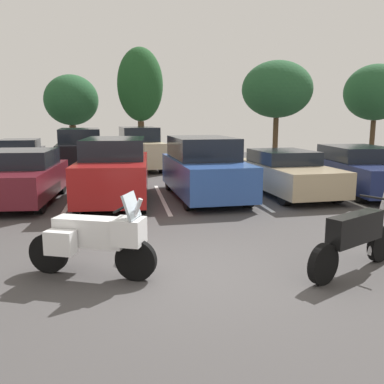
{
  "coord_description": "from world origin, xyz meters",
  "views": [
    {
      "loc": [
        -0.94,
        -6.37,
        2.49
      ],
      "look_at": [
        0.35,
        1.43,
        1.05
      ],
      "focal_mm": 39.12,
      "sensor_mm": 36.0,
      "label": 1
    }
  ],
  "objects_px": {
    "car_tan": "(287,173)",
    "motorcycle_second": "(355,237)",
    "car_far_charcoal": "(20,156)",
    "car_far_black": "(80,150)",
    "car_red": "(115,170)",
    "car_navy": "(360,170)",
    "motorcycle_touring": "(95,238)",
    "car_blue": "(204,168)",
    "car_maroon": "(21,177)",
    "car_far_champagne": "(140,149)"
  },
  "relations": [
    {
      "from": "car_tan",
      "to": "car_far_champagne",
      "type": "height_order",
      "value": "car_far_champagne"
    },
    {
      "from": "motorcycle_touring",
      "to": "car_far_black",
      "type": "distance_m",
      "value": 13.43
    },
    {
      "from": "car_maroon",
      "to": "car_tan",
      "type": "relative_size",
      "value": 0.93
    },
    {
      "from": "car_red",
      "to": "car_far_charcoal",
      "type": "distance_m",
      "value": 8.84
    },
    {
      "from": "car_maroon",
      "to": "motorcycle_touring",
      "type": "bearing_deg",
      "value": -68.4
    },
    {
      "from": "car_navy",
      "to": "car_far_champagne",
      "type": "xyz_separation_m",
      "value": [
        -6.97,
        7.34,
        0.24
      ]
    },
    {
      "from": "car_maroon",
      "to": "car_far_champagne",
      "type": "distance_m",
      "value": 8.28
    },
    {
      "from": "car_far_black",
      "to": "car_far_champagne",
      "type": "xyz_separation_m",
      "value": [
        2.72,
        0.26,
        0.01
      ]
    },
    {
      "from": "car_red",
      "to": "car_blue",
      "type": "relative_size",
      "value": 0.96
    },
    {
      "from": "motorcycle_second",
      "to": "car_red",
      "type": "relative_size",
      "value": 0.45
    },
    {
      "from": "motorcycle_second",
      "to": "car_navy",
      "type": "height_order",
      "value": "car_navy"
    },
    {
      "from": "motorcycle_second",
      "to": "car_far_charcoal",
      "type": "bearing_deg",
      "value": 120.5
    },
    {
      "from": "car_blue",
      "to": "car_far_champagne",
      "type": "distance_m",
      "value": 7.64
    },
    {
      "from": "car_tan",
      "to": "car_far_charcoal",
      "type": "xyz_separation_m",
      "value": [
        -9.83,
        7.35,
        0.01
      ]
    },
    {
      "from": "car_far_champagne",
      "to": "car_red",
      "type": "bearing_deg",
      "value": -97.72
    },
    {
      "from": "motorcycle_second",
      "to": "motorcycle_touring",
      "type": "bearing_deg",
      "value": 173.57
    },
    {
      "from": "motorcycle_touring",
      "to": "car_far_charcoal",
      "type": "relative_size",
      "value": 0.44
    },
    {
      "from": "car_red",
      "to": "car_tan",
      "type": "relative_size",
      "value": 0.98
    },
    {
      "from": "car_navy",
      "to": "car_maroon",
      "type": "bearing_deg",
      "value": -179.66
    },
    {
      "from": "car_far_black",
      "to": "motorcycle_touring",
      "type": "bearing_deg",
      "value": -83.71
    },
    {
      "from": "car_far_charcoal",
      "to": "car_far_champagne",
      "type": "xyz_separation_m",
      "value": [
        5.43,
        -0.0,
        0.27
      ]
    },
    {
      "from": "car_navy",
      "to": "motorcycle_touring",
      "type": "bearing_deg",
      "value": -142.69
    },
    {
      "from": "car_maroon",
      "to": "car_navy",
      "type": "distance_m",
      "value": 10.68
    },
    {
      "from": "motorcycle_second",
      "to": "car_red",
      "type": "distance_m",
      "value": 7.51
    },
    {
      "from": "car_tan",
      "to": "car_navy",
      "type": "xyz_separation_m",
      "value": [
        2.57,
        0.01,
        0.04
      ]
    },
    {
      "from": "motorcycle_touring",
      "to": "car_navy",
      "type": "distance_m",
      "value": 10.34
    },
    {
      "from": "motorcycle_second",
      "to": "car_far_champagne",
      "type": "relative_size",
      "value": 0.44
    },
    {
      "from": "car_red",
      "to": "car_navy",
      "type": "bearing_deg",
      "value": 2.3
    },
    {
      "from": "car_tan",
      "to": "motorcycle_second",
      "type": "bearing_deg",
      "value": -102.95
    },
    {
      "from": "car_maroon",
      "to": "car_far_black",
      "type": "xyz_separation_m",
      "value": [
        0.98,
        7.14,
        0.22
      ]
    },
    {
      "from": "motorcycle_touring",
      "to": "car_red",
      "type": "relative_size",
      "value": 0.44
    },
    {
      "from": "car_blue",
      "to": "car_maroon",
      "type": "bearing_deg",
      "value": 179.45
    },
    {
      "from": "car_far_black",
      "to": "car_navy",
      "type": "bearing_deg",
      "value": -36.14
    },
    {
      "from": "car_red",
      "to": "motorcycle_touring",
      "type": "bearing_deg",
      "value": -92.04
    },
    {
      "from": "car_far_champagne",
      "to": "car_blue",
      "type": "bearing_deg",
      "value": -77.37
    },
    {
      "from": "car_blue",
      "to": "car_far_black",
      "type": "height_order",
      "value": "car_far_black"
    },
    {
      "from": "car_far_charcoal",
      "to": "car_far_champagne",
      "type": "distance_m",
      "value": 5.44
    },
    {
      "from": "car_far_charcoal",
      "to": "car_far_black",
      "type": "relative_size",
      "value": 0.96
    },
    {
      "from": "motorcycle_second",
      "to": "car_blue",
      "type": "xyz_separation_m",
      "value": [
        -1.19,
        6.61,
        0.33
      ]
    },
    {
      "from": "car_maroon",
      "to": "car_red",
      "type": "height_order",
      "value": "car_red"
    },
    {
      "from": "motorcycle_second",
      "to": "car_maroon",
      "type": "bearing_deg",
      "value": 134.55
    },
    {
      "from": "car_navy",
      "to": "car_far_charcoal",
      "type": "bearing_deg",
      "value": 149.39
    },
    {
      "from": "motorcycle_second",
      "to": "car_tan",
      "type": "bearing_deg",
      "value": 77.05
    },
    {
      "from": "car_far_charcoal",
      "to": "car_far_black",
      "type": "bearing_deg",
      "value": -5.53
    },
    {
      "from": "car_red",
      "to": "car_far_champagne",
      "type": "height_order",
      "value": "car_far_champagne"
    },
    {
      "from": "motorcycle_second",
      "to": "car_tan",
      "type": "xyz_separation_m",
      "value": [
        1.54,
        6.72,
        0.11
      ]
    },
    {
      "from": "car_maroon",
      "to": "car_red",
      "type": "bearing_deg",
      "value": -5.51
    },
    {
      "from": "motorcycle_second",
      "to": "car_maroon",
      "type": "height_order",
      "value": "car_maroon"
    },
    {
      "from": "motorcycle_second",
      "to": "car_far_champagne",
      "type": "height_order",
      "value": "car_far_champagne"
    },
    {
      "from": "car_red",
      "to": "car_tan",
      "type": "height_order",
      "value": "car_red"
    }
  ]
}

